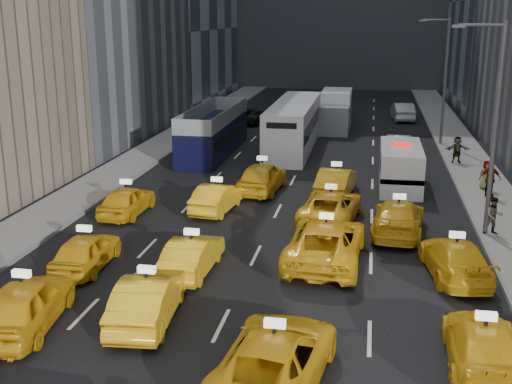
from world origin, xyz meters
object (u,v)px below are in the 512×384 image
Objects in this scene: nypd_van at (400,167)px; double_decker at (214,131)px; box_truck at (336,111)px; city_bus at (294,126)px.

nypd_van is 0.53× the size of double_decker.
nypd_van is 13.86m from double_decker.
double_decker is 13.27m from box_truck.
double_decker is 1.57× the size of box_truck.
city_bus reaches higher than box_truck.
city_bus is 1.83× the size of box_truck.
double_decker is 5.78m from city_bus.
box_truck is (7.58, 10.88, -0.02)m from double_decker.
nypd_van is 18.12m from box_truck.
nypd_van is at bearing -33.47° from double_decker.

